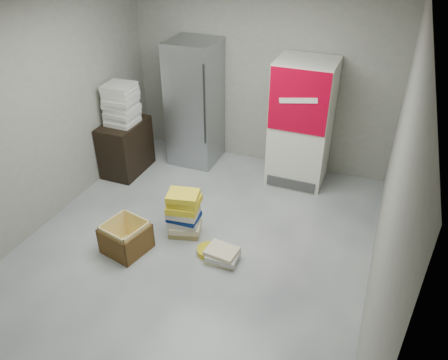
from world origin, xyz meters
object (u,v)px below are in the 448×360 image
object	(u,v)px
steel_fridge	(195,104)
coke_cooler	(301,123)
cardboard_box	(126,239)
phonebook_stack_main	(184,214)
wood_shelf	(126,147)

from	to	relation	value
steel_fridge	coke_cooler	world-z (taller)	steel_fridge
steel_fridge	cardboard_box	xyz separation A→B (m)	(0.17, -2.34, -0.80)
coke_cooler	cardboard_box	xyz separation A→B (m)	(-1.48, -2.34, -0.75)
phonebook_stack_main	coke_cooler	bearing A→B (deg)	53.32
coke_cooler	phonebook_stack_main	distance (m)	2.15
coke_cooler	wood_shelf	world-z (taller)	coke_cooler
coke_cooler	wood_shelf	size ratio (longest dim) A/B	2.25
phonebook_stack_main	cardboard_box	distance (m)	0.75
steel_fridge	wood_shelf	bearing A→B (deg)	-138.69
wood_shelf	cardboard_box	world-z (taller)	wood_shelf
coke_cooler	cardboard_box	distance (m)	2.87
coke_cooler	steel_fridge	bearing A→B (deg)	179.82
cardboard_box	phonebook_stack_main	bearing A→B (deg)	58.79
steel_fridge	phonebook_stack_main	size ratio (longest dim) A/B	3.09
cardboard_box	coke_cooler	bearing A→B (deg)	70.71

